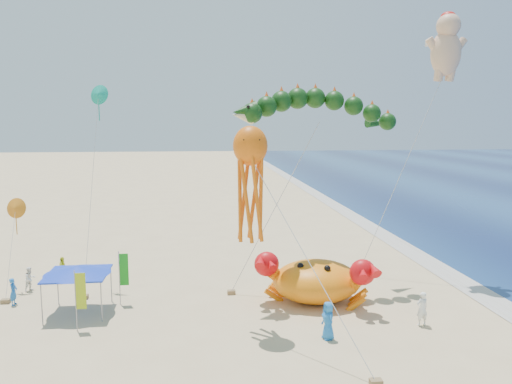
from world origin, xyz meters
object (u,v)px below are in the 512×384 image
dragon_kite (317,114)px  octopus_kite (251,175)px  cherub_kite (446,45)px  crab_inflatable (317,280)px  canopy_blue (77,270)px

dragon_kite → octopus_kite: (-4.63, -5.29, -3.17)m
dragon_kite → cherub_kite: size_ratio=0.69×
crab_inflatable → dragon_kite: bearing=80.1°
cherub_kite → octopus_kite: (-13.90, -7.62, -7.73)m
crab_inflatable → dragon_kite: (0.39, 2.24, 9.77)m
cherub_kite → octopus_kite: 17.64m
octopus_kite → crab_inflatable: bearing=35.8°
cherub_kite → octopus_kite: bearing=-151.3°
cherub_kite → canopy_blue: size_ratio=4.91×
dragon_kite → cherub_kite: 10.60m
crab_inflatable → canopy_blue: 13.70m
cherub_kite → canopy_blue: 27.23m
cherub_kite → canopy_blue: cherub_kite is taller
crab_inflatable → cherub_kite: 17.88m
cherub_kite → octopus_kite: size_ratio=1.71×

